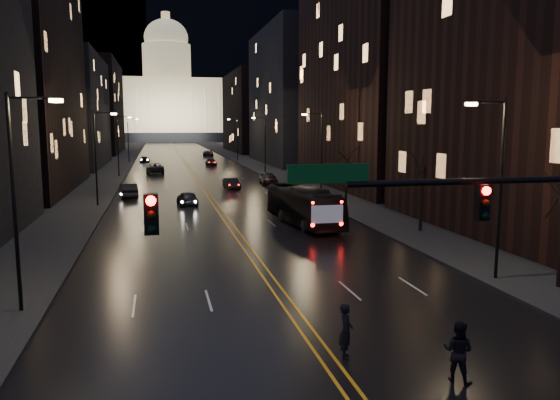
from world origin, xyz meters
TOP-DOWN VIEW (x-y plane):
  - road at (0.00, 130.00)m, footprint 20.00×320.00m
  - sidewalk_left at (-14.00, 130.00)m, footprint 8.00×320.00m
  - sidewalk_right at (14.00, 130.00)m, footprint 8.00×320.00m
  - center_line at (0.00, 130.00)m, footprint 0.62×320.00m
  - building_left_mid at (-21.00, 54.00)m, footprint 12.00×30.00m
  - building_left_far at (-21.00, 92.00)m, footprint 12.00×34.00m
  - building_left_dist at (-21.00, 140.00)m, footprint 12.00×40.00m
  - building_right_near at (21.00, 20.00)m, footprint 12.00×26.00m
  - building_right_tall at (21.00, 50.00)m, footprint 12.00×30.00m
  - building_right_mid at (21.00, 92.00)m, footprint 12.00×34.00m
  - building_right_dist at (21.00, 140.00)m, footprint 12.00×40.00m
  - mountain_ridge at (40.00, 380.00)m, footprint 520.00×60.00m
  - capitol at (0.00, 250.00)m, footprint 90.00×50.00m
  - traffic_signal at (5.91, -0.00)m, footprint 17.29×0.45m
  - streetlamp_right_near at (10.81, 10.00)m, footprint 2.13×0.25m
  - streetlamp_left_near at (-10.81, 10.00)m, footprint 2.13×0.25m
  - streetlamp_right_mid at (10.81, 40.00)m, footprint 2.13×0.25m
  - streetlamp_left_mid at (-10.81, 40.00)m, footprint 2.13×0.25m
  - streetlamp_right_far at (10.81, 70.00)m, footprint 2.13×0.25m
  - streetlamp_left_far at (-10.81, 70.00)m, footprint 2.13×0.25m
  - streetlamp_right_dist at (10.81, 100.00)m, footprint 2.13×0.25m
  - streetlamp_left_dist at (-10.81, 100.00)m, footprint 2.13×0.25m
  - tree_right_mid at (13.00, 22.00)m, footprint 2.40×2.40m
  - tree_right_far at (13.00, 38.00)m, footprint 2.40×2.40m
  - bus at (5.62, 26.90)m, footprint 3.76×10.81m
  - oncoming_car_a at (-2.68, 38.77)m, footprint 2.07×4.37m
  - oncoming_car_b at (-8.48, 45.81)m, footprint 2.30×4.95m
  - oncoming_car_c at (-5.79, 75.14)m, footprint 2.76×5.95m
  - oncoming_car_d at (-7.95, 100.25)m, footprint 2.11×4.51m
  - receding_car_a at (3.25, 51.32)m, footprint 1.79×4.14m
  - receding_car_b at (8.50, 55.12)m, footprint 2.05×4.86m
  - receding_car_c at (4.41, 89.22)m, footprint 1.92×4.63m
  - receding_car_d at (6.53, 118.99)m, footprint 2.83×5.48m
  - pedestrian_a at (0.63, 2.99)m, footprint 0.65×0.80m
  - pedestrian_b at (3.39, 0.68)m, footprint 1.01×1.02m

SIDE VIEW (x-z plane):
  - road at x=0.00m, z-range 0.00..0.02m
  - center_line at x=0.00m, z-range 0.02..0.03m
  - sidewalk_left at x=-14.00m, z-range 0.00..0.16m
  - sidewalk_right at x=14.00m, z-range 0.00..0.16m
  - oncoming_car_d at x=-7.95m, z-range 0.00..1.27m
  - receding_car_a at x=3.25m, z-range 0.00..1.32m
  - receding_car_c at x=4.41m, z-range 0.00..1.34m
  - oncoming_car_a at x=-2.68m, z-range 0.00..1.44m
  - receding_car_d at x=6.53m, z-range 0.00..1.48m
  - oncoming_car_b at x=-8.48m, z-range 0.00..1.57m
  - receding_car_b at x=8.50m, z-range 0.00..1.64m
  - oncoming_car_c at x=-5.79m, z-range 0.00..1.65m
  - pedestrian_a at x=0.63m, z-range 0.00..1.89m
  - pedestrian_b at x=3.39m, z-range 0.00..1.91m
  - bus at x=5.62m, z-range 0.00..2.95m
  - tree_right_mid at x=13.00m, z-range 1.20..7.85m
  - tree_right_far at x=13.00m, z-range 1.20..7.85m
  - streetlamp_right_near at x=10.81m, z-range 0.58..9.58m
  - streetlamp_left_near at x=-10.81m, z-range 0.58..9.58m
  - streetlamp_right_mid at x=10.81m, z-range 0.58..9.58m
  - streetlamp_left_mid at x=-10.81m, z-range 0.58..9.58m
  - streetlamp_right_far at x=10.81m, z-range 0.58..9.58m
  - streetlamp_left_far at x=-10.81m, z-range 0.58..9.58m
  - streetlamp_right_dist at x=10.81m, z-range 0.58..9.58m
  - streetlamp_left_dist at x=-10.81m, z-range 0.58..9.58m
  - traffic_signal at x=5.91m, z-range 1.60..8.60m
  - building_left_far at x=-21.00m, z-range 0.00..20.00m
  - building_right_dist at x=21.00m, z-range 0.00..22.00m
  - building_left_dist at x=-21.00m, z-range 0.00..24.00m
  - building_right_near at x=21.00m, z-range 0.00..24.00m
  - building_right_mid at x=21.00m, z-range 0.00..26.00m
  - building_left_mid at x=-21.00m, z-range 0.00..28.00m
  - capitol at x=0.00m, z-range -12.10..46.40m
  - building_right_tall at x=21.00m, z-range 0.00..38.00m
  - mountain_ridge at x=40.00m, z-range 0.00..130.00m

